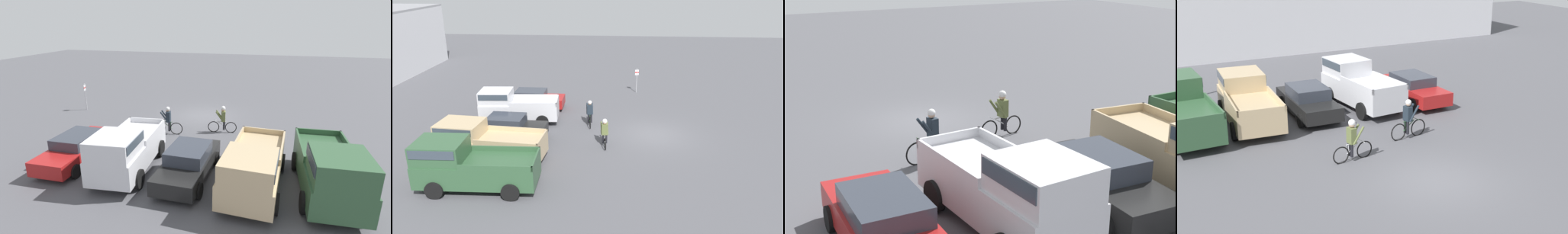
% 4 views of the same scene
% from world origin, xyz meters
% --- Properties ---
extents(ground_plane, '(80.00, 80.00, 0.00)m').
position_xyz_m(ground_plane, '(0.00, 0.00, 0.00)').
color(ground_plane, '#4C4C51').
extents(pickup_truck_0, '(2.39, 5.53, 2.34)m').
position_xyz_m(pickup_truck_0, '(-6.91, 9.09, 1.20)').
color(pickup_truck_0, '#2D5133').
rests_on(pickup_truck_0, ground_plane).
extents(pickup_truck_1, '(2.59, 5.73, 2.09)m').
position_xyz_m(pickup_truck_1, '(-4.05, 9.32, 1.09)').
color(pickup_truck_1, tan).
rests_on(pickup_truck_1, ground_plane).
extents(sedan_0, '(2.10, 4.76, 1.45)m').
position_xyz_m(sedan_0, '(-1.29, 8.86, 0.73)').
color(sedan_0, black).
rests_on(sedan_0, ground_plane).
extents(pickup_truck_2, '(2.43, 5.19, 2.22)m').
position_xyz_m(pickup_truck_2, '(1.48, 9.15, 1.15)').
color(pickup_truck_2, silver).
rests_on(pickup_truck_2, ground_plane).
extents(sedan_1, '(1.92, 4.79, 1.40)m').
position_xyz_m(sedan_1, '(4.31, 8.59, 0.71)').
color(sedan_1, maroon).
rests_on(sedan_1, ground_plane).
extents(cyclist_0, '(1.80, 0.50, 1.72)m').
position_xyz_m(cyclist_0, '(1.30, 4.06, 0.85)').
color(cyclist_0, black).
rests_on(cyclist_0, ground_plane).
extents(cyclist_1, '(1.74, 0.50, 1.69)m').
position_xyz_m(cyclist_1, '(-1.82, 2.99, 0.87)').
color(cyclist_1, black).
rests_on(cyclist_1, ground_plane).
extents(fire_lane_sign, '(0.08, 0.30, 2.04)m').
position_xyz_m(fire_lane_sign, '(8.99, 0.71, 1.24)').
color(fire_lane_sign, '#9E9EA3').
rests_on(fire_lane_sign, ground_plane).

